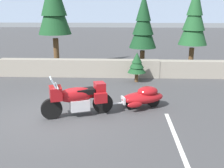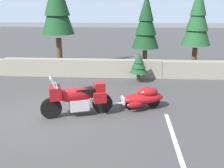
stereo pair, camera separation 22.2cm
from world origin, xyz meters
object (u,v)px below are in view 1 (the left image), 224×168
(pine_tree_far_right, at_px, (194,18))
(pine_tree_tall, at_px, (53,0))
(touring_motorcycle, at_px, (77,97))
(car_shaped_trailer, at_px, (143,97))
(pine_tree_secondary, at_px, (143,23))

(pine_tree_far_right, bearing_deg, pine_tree_tall, 176.65)
(touring_motorcycle, xyz_separation_m, car_shaped_trailer, (2.13, 0.77, -0.21))
(touring_motorcycle, relative_size, pine_tree_secondary, 0.54)
(car_shaped_trailer, height_order, pine_tree_tall, pine_tree_tall)
(car_shaped_trailer, relative_size, pine_tree_far_right, 0.48)
(car_shaped_trailer, distance_m, pine_tree_far_right, 6.73)
(pine_tree_secondary, bearing_deg, pine_tree_far_right, 6.89)
(pine_tree_far_right, bearing_deg, pine_tree_secondary, -173.11)
(pine_tree_tall, bearing_deg, pine_tree_secondary, -8.95)
(car_shaped_trailer, bearing_deg, pine_tree_secondary, 86.68)
(touring_motorcycle, bearing_deg, pine_tree_secondary, 67.96)
(pine_tree_tall, relative_size, pine_tree_secondary, 1.45)
(touring_motorcycle, relative_size, car_shaped_trailer, 1.01)
(pine_tree_secondary, height_order, pine_tree_far_right, pine_tree_far_right)
(pine_tree_tall, height_order, pine_tree_secondary, pine_tree_tall)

